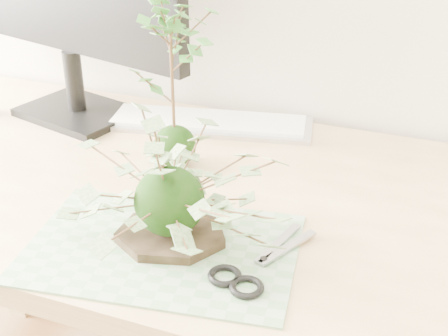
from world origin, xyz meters
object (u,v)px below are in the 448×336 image
Objects in this scene: ivy_kokedama at (168,172)px; maple_kokedama at (171,45)px; keyboard at (209,122)px; desk at (205,230)px.

maple_kokedama is (-0.10, 0.23, 0.11)m from ivy_kokedama.
keyboard is at bearing 104.80° from ivy_kokedama.
desk is 4.82× the size of maple_kokedama.
ivy_kokedama reaches higher than keyboard.
desk is at bearing -80.82° from keyboard.
keyboard is at bearing 110.78° from desk.
keyboard is (-0.01, 0.19, -0.22)m from maple_kokedama.
ivy_kokedama reaches higher than desk.
maple_kokedama is at bearing -98.51° from keyboard.
keyboard is (-0.11, 0.42, -0.11)m from ivy_kokedama.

